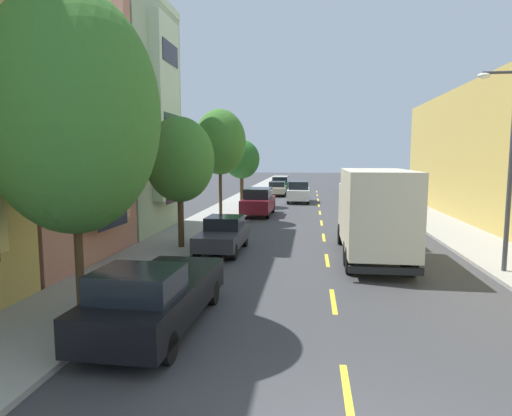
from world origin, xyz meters
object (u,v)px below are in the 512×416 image
(parked_sedan_orange, at_px, (379,202))
(delivery_box_truck, at_px, (373,210))
(street_tree_second, at_px, (180,160))
(parked_hatchback_teal, at_px, (362,192))
(street_lamp, at_px, (507,156))
(moving_white_sedan, at_px, (299,192))
(street_tree_third, at_px, (220,142))
(parked_wagon_champagne, at_px, (277,188))
(parked_pickup_forest, at_px, (280,184))
(parked_pickup_black, at_px, (156,296))
(parked_suv_burgundy, at_px, (258,202))
(parked_hatchback_charcoal, at_px, (223,234))
(parked_sedan_silver, at_px, (358,188))
(street_tree_nearest, at_px, (72,113))
(parked_sedan_sky, at_px, (351,184))
(street_tree_farthest, at_px, (242,159))

(parked_sedan_orange, bearing_deg, delivery_box_truck, -99.38)
(street_tree_second, xyz_separation_m, parked_hatchback_teal, (10.61, 23.82, -3.24))
(street_lamp, distance_m, delivery_box_truck, 4.98)
(delivery_box_truck, relative_size, moving_white_sedan, 1.55)
(street_tree_third, bearing_deg, parked_wagon_champagne, 83.82)
(parked_pickup_forest, bearing_deg, parked_pickup_black, -89.85)
(parked_suv_burgundy, height_order, parked_hatchback_charcoal, parked_suv_burgundy)
(parked_sedan_silver, relative_size, parked_wagon_champagne, 0.96)
(parked_wagon_champagne, bearing_deg, street_lamp, -71.39)
(street_tree_nearest, xyz_separation_m, parked_wagon_champagne, (2.09, 36.40, -4.37))
(street_lamp, distance_m, parked_sedan_sky, 40.61)
(parked_pickup_forest, bearing_deg, parked_hatchback_charcoal, -90.06)
(parked_suv_burgundy, height_order, parked_hatchback_teal, parked_suv_burgundy)
(parked_sedan_silver, bearing_deg, street_tree_third, -116.55)
(street_tree_farthest, height_order, parked_suv_burgundy, street_tree_farthest)
(street_tree_nearest, bearing_deg, delivery_box_truck, 43.02)
(moving_white_sedan, bearing_deg, parked_hatchback_charcoal, -97.19)
(parked_hatchback_teal, bearing_deg, street_tree_third, -124.75)
(street_tree_third, distance_m, parked_sedan_silver, 24.54)
(street_tree_farthest, relative_size, parked_hatchback_charcoal, 1.34)
(parked_sedan_orange, height_order, parked_pickup_black, parked_pickup_black)
(parked_sedan_silver, xyz_separation_m, moving_white_sedan, (-6.20, -9.02, 0.24))
(parked_suv_burgundy, xyz_separation_m, moving_white_sedan, (2.57, 9.29, 0.00))
(parked_sedan_sky, bearing_deg, parked_pickup_forest, -159.84)
(street_tree_nearest, xyz_separation_m, parked_sedan_orange, (10.75, 23.08, -4.42))
(parked_sedan_orange, distance_m, parked_sedan_sky, 23.30)
(parked_sedan_orange, distance_m, parked_pickup_black, 24.94)
(street_tree_second, distance_m, parked_wagon_champagne, 28.13)
(street_tree_third, distance_m, parked_sedan_sky, 31.56)
(parked_sedan_orange, relative_size, parked_sedan_sky, 1.01)
(delivery_box_truck, distance_m, parked_sedan_orange, 15.69)
(parked_hatchback_teal, height_order, moving_white_sedan, moving_white_sedan)
(street_tree_second, bearing_deg, parked_sedan_orange, 53.56)
(street_tree_farthest, xyz_separation_m, parked_pickup_black, (2.07, -25.88, -3.09))
(parked_sedan_sky, bearing_deg, delivery_box_truck, -93.86)
(parked_pickup_forest, bearing_deg, street_tree_third, -94.29)
(street_tree_third, height_order, parked_sedan_silver, street_tree_third)
(parked_wagon_champagne, height_order, parked_hatchback_teal, same)
(parked_sedan_silver, distance_m, parked_wagon_champagne, 9.00)
(parked_sedan_sky, distance_m, moving_white_sedan, 17.86)
(delivery_box_truck, relative_size, parked_hatchback_charcoal, 1.85)
(street_tree_nearest, relative_size, street_tree_farthest, 1.47)
(parked_sedan_silver, xyz_separation_m, parked_hatchback_teal, (-0.19, -6.32, 0.01))
(delivery_box_truck, xyz_separation_m, parked_pickup_forest, (-6.24, 35.48, -1.19))
(parked_wagon_champagne, height_order, moving_white_sedan, moving_white_sedan)
(street_tree_farthest, distance_m, parked_hatchback_teal, 12.97)
(parked_pickup_forest, bearing_deg, parked_sedan_sky, 20.16)
(street_lamp, distance_m, parked_wagon_champagne, 32.31)
(parked_sedan_orange, xyz_separation_m, parked_hatchback_charcoal, (-8.83, -14.67, 0.01))
(parked_suv_burgundy, bearing_deg, parked_sedan_sky, 71.35)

